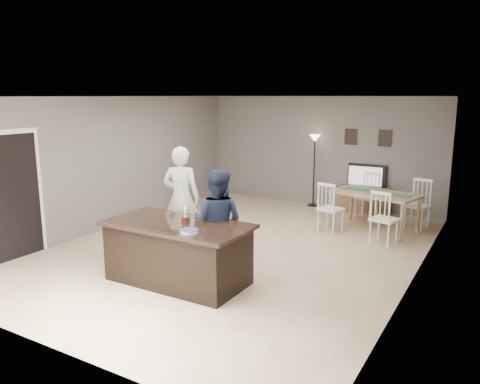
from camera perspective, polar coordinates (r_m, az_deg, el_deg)
The scene contains 14 objects.
floor at distance 8.55m, azimuth -0.05°, elevation -6.83°, with size 8.00×8.00×0.00m, color tan.
room_shell at distance 8.17m, azimuth -0.05°, elevation 4.38°, with size 8.00×8.00×8.00m.
kitchen_island at distance 6.99m, azimuth -7.58°, elevation -7.30°, with size 2.15×1.10×0.90m.
tv_console at distance 11.41m, azimuth 14.87°, elevation -0.92°, with size 1.20×0.40×0.60m, color brown.
television at distance 11.37m, azimuth 15.11°, elevation 1.91°, with size 0.91×0.12×0.53m, color black.
tv_screen_glow at distance 11.29m, azimuth 15.01°, elevation 1.89°, with size 0.78×0.78×0.00m, color #D75C17.
picture_frames at distance 11.40m, azimuth 15.29°, elevation 6.43°, with size 1.10×0.02×0.38m.
doorway at distance 8.62m, azimuth -25.77°, elevation 0.78°, with size 0.00×2.10×2.65m.
woman at distance 8.46m, azimuth -7.17°, elevation -0.65°, with size 0.67×0.44×1.84m, color silver.
man at distance 7.12m, azimuth -2.74°, elevation -3.75°, with size 0.80×0.62×1.65m, color #192137.
birthday_cake at distance 6.75m, azimuth -6.66°, elevation -3.48°, with size 0.16×0.16×0.25m.
plate_stack at distance 6.38m, azimuth -6.22°, elevation -4.75°, with size 0.26×0.26×0.04m.
dining_table at distance 9.90m, azimuth 16.14°, elevation -0.82°, with size 1.98×2.20×1.02m.
floor_lamp at distance 11.65m, azimuth 9.08°, elevation 4.96°, with size 0.27×0.27×1.78m.
Camera 1 is at (4.09, -7.00, 2.72)m, focal length 35.00 mm.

